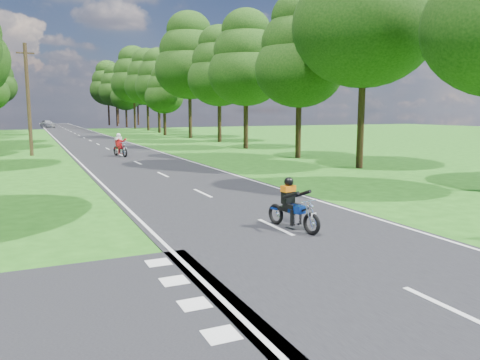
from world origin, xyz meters
name	(u,v)px	position (x,y,z in m)	size (l,w,h in m)	color
ground	(315,246)	(0.00, 0.00, 0.00)	(160.00, 160.00, 0.00)	#1E5513
main_road	(84,138)	(0.00, 50.00, 0.01)	(7.00, 140.00, 0.02)	black
road_markings	(85,139)	(-0.14, 48.13, 0.02)	(7.40, 140.00, 0.01)	silver
treeline	(84,74)	(1.43, 60.06, 8.25)	(40.00, 115.35, 14.78)	black
telegraph_pole	(28,99)	(-6.00, 28.00, 4.07)	(1.20, 0.26, 8.00)	#382616
rider_near_blue	(293,204)	(0.32, 1.58, 0.74)	(0.58, 1.73, 1.44)	navy
rider_far_red	(120,145)	(-0.24, 24.61, 0.85)	(0.66, 1.99, 1.66)	#A40C17
distant_car	(47,124)	(-2.58, 88.43, 0.79)	(1.82, 4.51, 1.54)	#ABADB2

